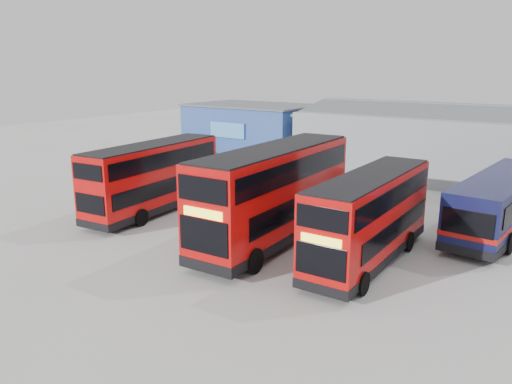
% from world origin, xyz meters
% --- Properties ---
extents(ground_plane, '(120.00, 120.00, 0.00)m').
position_xyz_m(ground_plane, '(0.00, 0.00, 0.00)').
color(ground_plane, '#AAAAA5').
rests_on(ground_plane, ground).
extents(office_block, '(12.30, 8.32, 5.12)m').
position_xyz_m(office_block, '(-14.00, 17.99, 2.58)').
color(office_block, navy).
rests_on(office_block, ground).
extents(maintenance_shed, '(30.50, 12.00, 5.89)m').
position_xyz_m(maintenance_shed, '(8.00, 20.00, 2.60)').
color(maintenance_shed, gray).
rests_on(maintenance_shed, ground).
extents(double_decker_left, '(3.43, 10.26, 4.26)m').
position_xyz_m(double_decker_left, '(-7.26, -1.62, 2.12)').
color(double_decker_left, red).
rests_on(double_decker_left, ground).
extents(double_decker_centre, '(3.45, 11.70, 4.89)m').
position_xyz_m(double_decker_centre, '(1.66, -1.75, 2.43)').
color(double_decker_centre, red).
rests_on(double_decker_centre, ground).
extents(double_decker_right, '(2.73, 9.86, 4.14)m').
position_xyz_m(double_decker_right, '(6.68, -1.56, 2.06)').
color(double_decker_right, red).
rests_on(double_decker_right, ground).
extents(single_decker_blue, '(3.36, 11.69, 3.13)m').
position_xyz_m(single_decker_blue, '(10.68, 6.59, 1.55)').
color(single_decker_blue, '#0E163F').
rests_on(single_decker_blue, ground).
extents(panel_van, '(2.02, 4.68, 2.04)m').
position_xyz_m(panel_van, '(-17.76, 11.02, 1.14)').
color(panel_van, white).
rests_on(panel_van, ground).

